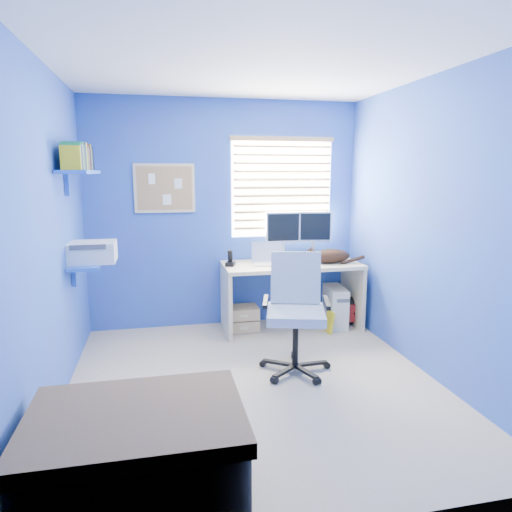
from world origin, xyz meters
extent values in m
cube|color=beige|center=(0.00, 0.00, 0.00)|extent=(3.00, 3.20, 0.00)
cube|color=white|center=(0.00, 0.00, 2.50)|extent=(3.00, 3.20, 0.00)
cube|color=#3E4CB4|center=(0.00, 1.60, 1.25)|extent=(3.00, 0.01, 2.50)
cube|color=#3E4CB4|center=(0.00, -1.60, 1.25)|extent=(3.00, 0.01, 2.50)
cube|color=#3E4CB4|center=(-1.50, 0.00, 1.25)|extent=(0.01, 3.20, 2.50)
cube|color=#3E4CB4|center=(1.50, 0.00, 1.25)|extent=(0.01, 3.20, 2.50)
cube|color=tan|center=(0.68, 1.26, 0.37)|extent=(1.49, 0.65, 0.74)
cube|color=silver|center=(0.41, 1.25, 0.85)|extent=(0.36, 0.30, 0.22)
cube|color=silver|center=(0.64, 1.50, 1.01)|extent=(0.40, 0.12, 0.54)
cube|color=silver|center=(1.00, 1.49, 1.01)|extent=(0.41, 0.18, 0.54)
cube|color=black|center=(0.00, 1.26, 0.82)|extent=(0.12, 0.13, 0.17)
imported|color=#1A8847|center=(1.20, 1.47, 0.79)|extent=(0.10, 0.09, 0.10)
cylinder|color=silver|center=(1.29, 1.39, 0.78)|extent=(0.13, 0.13, 0.07)
ellipsoid|color=black|center=(1.10, 1.19, 0.82)|extent=(0.48, 0.36, 0.15)
cube|color=beige|center=(1.19, 1.23, 0.23)|extent=(0.23, 0.46, 0.45)
cube|color=tan|center=(0.13, 1.31, 0.14)|extent=(0.35, 0.28, 0.27)
cube|color=yellow|center=(1.05, 1.03, 0.12)|extent=(0.03, 0.17, 0.24)
ellipsoid|color=black|center=(1.38, 1.22, 0.16)|extent=(0.28, 0.22, 0.33)
cube|color=brown|center=(-0.88, -1.20, 0.26)|extent=(1.06, 0.76, 0.51)
cylinder|color=black|center=(0.39, 0.16, 0.03)|extent=(0.73, 0.73, 0.06)
cylinder|color=black|center=(0.39, 0.16, 0.27)|extent=(0.06, 0.06, 0.42)
cube|color=#93AAC9|center=(0.39, 0.16, 0.52)|extent=(0.60, 0.60, 0.08)
cube|color=#93AAC9|center=(0.46, 0.38, 0.79)|extent=(0.44, 0.18, 0.46)
cube|color=white|center=(0.65, 1.59, 1.55)|extent=(1.15, 0.01, 1.10)
cube|color=tan|center=(0.65, 1.56, 1.55)|extent=(1.10, 0.03, 1.00)
cube|color=tan|center=(-0.65, 1.58, 1.55)|extent=(0.64, 0.02, 0.52)
cube|color=tan|center=(-0.65, 1.57, 1.55)|extent=(0.58, 0.01, 0.46)
cube|color=blue|center=(-1.36, 0.75, 0.92)|extent=(0.26, 0.55, 0.03)
cube|color=silver|center=(-1.32, 0.75, 1.02)|extent=(0.42, 0.34, 0.18)
cube|color=blue|center=(-1.37, 0.75, 1.72)|extent=(0.24, 0.90, 0.03)
cube|color=navy|center=(-1.38, 0.75, 1.84)|extent=(0.15, 0.80, 0.22)
camera|label=1|loc=(-0.72, -3.43, 1.72)|focal=32.00mm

